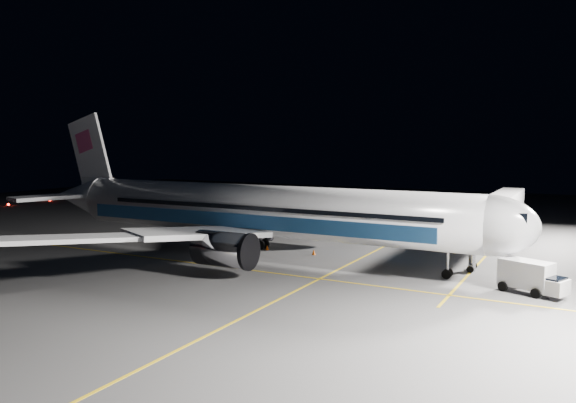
% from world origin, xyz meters
% --- Properties ---
extents(ground, '(200.00, 200.00, 0.00)m').
position_xyz_m(ground, '(0.00, 0.00, 0.00)').
color(ground, '#4C4C4F').
rests_on(ground, ground).
extents(guide_line_main, '(0.25, 80.00, 0.01)m').
position_xyz_m(guide_line_main, '(10.00, 0.00, 0.01)').
color(guide_line_main, gold).
rests_on(guide_line_main, ground).
extents(guide_line_cross, '(70.00, 0.25, 0.01)m').
position_xyz_m(guide_line_cross, '(0.00, -6.00, 0.01)').
color(guide_line_cross, gold).
rests_on(guide_line_cross, ground).
extents(guide_line_side, '(0.25, 40.00, 0.01)m').
position_xyz_m(guide_line_side, '(22.00, 10.00, 0.01)').
color(guide_line_side, gold).
rests_on(guide_line_side, ground).
extents(airliner, '(61.48, 54.22, 16.64)m').
position_xyz_m(airliner, '(-1.08, 0.00, 5.16)').
color(airliner, silver).
rests_on(airliner, ground).
extents(jet_bridge, '(3.60, 34.40, 6.30)m').
position_xyz_m(jet_bridge, '(22.00, 18.06, 4.58)').
color(jet_bridge, '#B2B2B7').
rests_on(jet_bridge, ground).
extents(service_truck, '(5.82, 4.06, 2.78)m').
position_xyz_m(service_truck, '(28.00, -2.20, 1.49)').
color(service_truck, silver).
rests_on(service_truck, ground).
extents(baggage_tug, '(2.41, 1.96, 1.71)m').
position_xyz_m(baggage_tug, '(-5.16, 8.86, 0.79)').
color(baggage_tug, black).
rests_on(baggage_tug, ground).
extents(safety_cone_a, '(0.45, 0.45, 0.67)m').
position_xyz_m(safety_cone_a, '(-2.12, 13.29, 0.34)').
color(safety_cone_a, '#FA5C0A').
rests_on(safety_cone_a, ground).
extents(safety_cone_b, '(0.41, 0.41, 0.62)m').
position_xyz_m(safety_cone_b, '(-1.57, 4.00, 0.31)').
color(safety_cone_b, '#FA5C0A').
rests_on(safety_cone_b, ground).
extents(safety_cone_c, '(0.42, 0.42, 0.64)m').
position_xyz_m(safety_cone_c, '(4.59, 4.00, 0.32)').
color(safety_cone_c, '#FA5C0A').
rests_on(safety_cone_c, ground).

